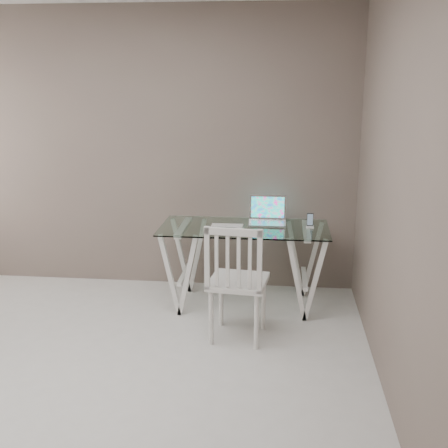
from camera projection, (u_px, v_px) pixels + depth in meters
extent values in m
plane|color=beige|center=(77.00, 404.00, 3.63)|extent=(4.50, 4.50, 0.00)
cube|color=#6D5E56|center=(150.00, 151.00, 5.44)|extent=(4.00, 0.02, 2.70)
cube|color=#6D5E56|center=(412.00, 209.00, 3.08)|extent=(0.02, 4.50, 2.70)
cube|color=silver|center=(244.00, 228.00, 5.01)|extent=(1.50, 0.70, 0.01)
cube|color=silver|center=(184.00, 266.00, 5.16)|extent=(0.24, 0.62, 0.72)
cube|color=silver|center=(305.00, 270.00, 5.05)|extent=(0.24, 0.62, 0.72)
cube|color=silver|center=(238.00, 282.00, 4.45)|extent=(0.49, 0.49, 0.04)
cylinder|color=silver|center=(211.00, 318.00, 4.38)|extent=(0.04, 0.04, 0.45)
cylinder|color=silver|center=(256.00, 322.00, 4.30)|extent=(0.04, 0.04, 0.45)
cylinder|color=silver|center=(221.00, 300.00, 4.72)|extent=(0.04, 0.04, 0.45)
cylinder|color=silver|center=(263.00, 304.00, 4.64)|extent=(0.04, 0.04, 0.45)
cube|color=silver|center=(233.00, 260.00, 4.19)|extent=(0.44, 0.08, 0.50)
cube|color=silver|center=(267.00, 223.00, 5.11)|extent=(0.34, 0.23, 0.02)
cube|color=#19D899|center=(268.00, 207.00, 5.20)|extent=(0.34, 0.04, 0.22)
cube|color=silver|center=(227.00, 226.00, 5.03)|extent=(0.30, 0.13, 0.01)
ellipsoid|color=white|center=(239.00, 230.00, 4.86)|extent=(0.11, 0.06, 0.03)
cube|color=white|center=(310.00, 227.00, 4.99)|extent=(0.07, 0.07, 0.02)
cube|color=black|center=(310.00, 220.00, 4.98)|extent=(0.06, 0.03, 0.11)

